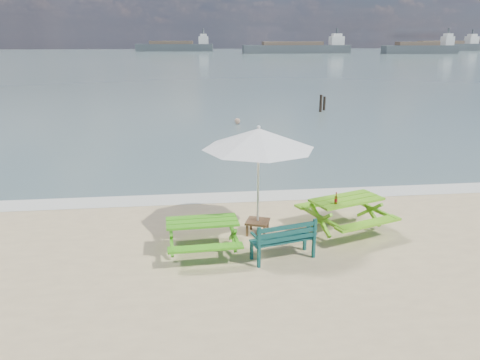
{
  "coord_description": "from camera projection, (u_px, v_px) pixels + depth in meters",
  "views": [
    {
      "loc": [
        -1.38,
        -7.74,
        4.33
      ],
      "look_at": [
        -0.11,
        3.0,
        1.0
      ],
      "focal_mm": 35.0,
      "sensor_mm": 36.0,
      "label": 1
    }
  ],
  "objects": [
    {
      "name": "beer_bottle",
      "position": [
        336.0,
        200.0,
        10.32
      ],
      "size": [
        0.07,
        0.07,
        0.27
      ],
      "color": "#905415",
      "rests_on": "picnic_table_right"
    },
    {
      "name": "patio_umbrella",
      "position": [
        259.0,
        139.0,
        10.07
      ],
      "size": [
        3.19,
        3.19,
        2.45
      ],
      "color": "silver",
      "rests_on": "ground"
    },
    {
      "name": "mooring_pilings",
      "position": [
        322.0,
        105.0,
        28.07
      ],
      "size": [
        0.56,
        0.76,
        1.22
      ],
      "color": "black",
      "rests_on": "ground"
    },
    {
      "name": "picnic_table_right",
      "position": [
        346.0,
        215.0,
        10.8
      ],
      "size": [
        2.16,
        2.27,
        0.78
      ],
      "color": "#65B41B",
      "rests_on": "ground"
    },
    {
      "name": "picnic_table_left",
      "position": [
        202.0,
        237.0,
        9.73
      ],
      "size": [
        1.55,
        1.71,
        0.7
      ],
      "color": "#3E9D17",
      "rests_on": "ground"
    },
    {
      "name": "swimmer",
      "position": [
        237.0,
        134.0,
        24.21
      ],
      "size": [
        0.61,
        0.42,
        1.64
      ],
      "color": "tan",
      "rests_on": "ground"
    },
    {
      "name": "cargo_ships",
      "position": [
        386.0,
        48.0,
        130.53
      ],
      "size": [
        141.1,
        34.79,
        4.4
      ],
      "color": "#3B4245",
      "rests_on": "ground"
    },
    {
      "name": "foam_strip",
      "position": [
        237.0,
        197.0,
        13.14
      ],
      "size": [
        22.0,
        0.9,
        0.01
      ],
      "primitive_type": "cube",
      "color": "silver",
      "rests_on": "ground"
    },
    {
      "name": "side_table",
      "position": [
        258.0,
        227.0,
        10.68
      ],
      "size": [
        0.64,
        0.64,
        0.32
      ],
      "color": "brown",
      "rests_on": "ground"
    },
    {
      "name": "park_bench",
      "position": [
        283.0,
        247.0,
        9.47
      ],
      "size": [
        1.37,
        0.75,
        0.8
      ],
      "color": "#0E3E3C",
      "rests_on": "ground"
    },
    {
      "name": "sea",
      "position": [
        190.0,
        60.0,
        89.44
      ],
      "size": [
        300.0,
        300.0,
        0.0
      ],
      "primitive_type": "plane",
      "color": "slate",
      "rests_on": "ground"
    }
  ]
}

